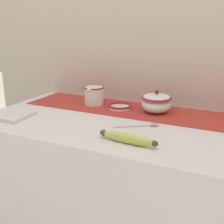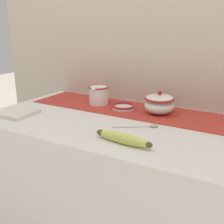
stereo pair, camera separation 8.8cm
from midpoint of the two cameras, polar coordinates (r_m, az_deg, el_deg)
The scene contains 9 objects.
countertop at distance 1.41m, azimuth 0.61°, elevation -19.68°, with size 1.26×0.64×0.91m, color silver.
back_wall at distance 1.45m, azimuth 6.52°, elevation 13.09°, with size 2.06×0.04×2.40m, color beige.
table_runner at distance 1.35m, azimuth 3.79°, elevation 0.29°, with size 1.16×0.27×0.00m, color #B23328.
cream_pitcher at distance 1.44m, azimuth -5.40°, elevation 3.50°, with size 0.10×0.12×0.10m.
sugar_bowl at distance 1.31m, azimuth 7.10°, elevation 1.88°, with size 0.14×0.14×0.11m.
small_dish at distance 1.37m, azimuth -0.23°, elevation 1.13°, with size 0.12×0.12×0.02m.
banana at distance 0.98m, azimuth 0.58°, elevation -5.31°, with size 0.23×0.05×0.04m.
spoon at distance 1.15m, azimuth 5.56°, elevation -2.69°, with size 0.16×0.11×0.01m.
napkin_stack at distance 1.34m, azimuth -21.35°, elevation -0.64°, with size 0.15×0.15×0.02m, color silver.
Camera 1 is at (0.43, -1.05, 1.30)m, focal length 45.00 mm.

